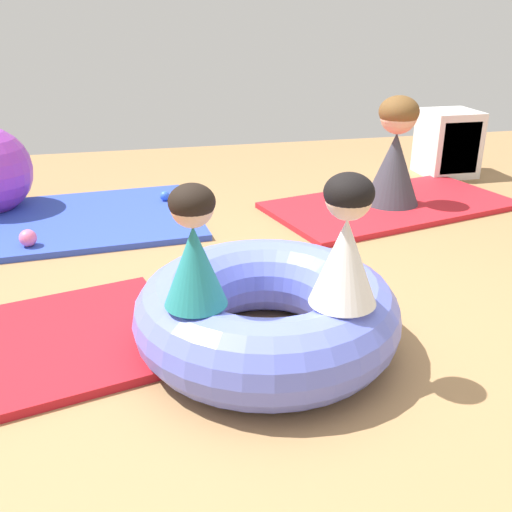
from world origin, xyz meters
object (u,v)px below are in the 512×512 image
adult_seated (395,153)px  play_ball_blue (165,196)px  inflatable_cushion (267,313)px  storage_cube (449,144)px  play_ball_pink (28,238)px  child_in_white (346,242)px  child_in_teal (194,248)px

adult_seated → play_ball_blue: adult_seated is taller
inflatable_cushion → storage_cube: storage_cube is taller
play_ball_pink → storage_cube: size_ratio=0.19×
child_in_white → play_ball_pink: 2.22m
child_in_white → adult_seated: 2.28m
inflatable_cushion → storage_cube: bearing=47.2°
child_in_teal → storage_cube: size_ratio=0.84×
inflatable_cushion → child_in_teal: 0.54m
child_in_teal → inflatable_cushion: bearing=-48.8°
adult_seated → play_ball_blue: size_ratio=10.77×
play_ball_pink → storage_cube: 3.56m
child_in_teal → play_ball_pink: (-0.82, 1.57, -0.49)m
inflatable_cushion → play_ball_blue: 2.14m
child_in_white → play_ball_pink: (-1.37, 1.68, -0.50)m
child_in_white → play_ball_pink: size_ratio=4.81×
child_in_teal → storage_cube: 3.68m
child_in_teal → child_in_white: (0.55, -0.11, 0.02)m
play_ball_blue → storage_cube: storage_cube is taller
child_in_white → adult_seated: size_ratio=0.65×
child_in_white → play_ball_blue: 2.51m
inflatable_cushion → play_ball_pink: 1.80m
inflatable_cushion → play_ball_blue: (-0.26, 2.12, -0.10)m
child_in_white → play_ball_blue: child_in_white is taller
storage_cube → inflatable_cushion: bearing=-132.8°
play_ball_blue → inflatable_cushion: bearing=-83.1°
child_in_teal → play_ball_blue: 2.35m
storage_cube → play_ball_pink: bearing=-162.9°
play_ball_blue → child_in_teal: bearing=-91.6°
inflatable_cushion → adult_seated: adult_seated is taller
play_ball_blue → storage_cube: (2.51, 0.32, 0.20)m
storage_cube → child_in_white: bearing=-126.7°
adult_seated → storage_cube: size_ratio=1.39×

